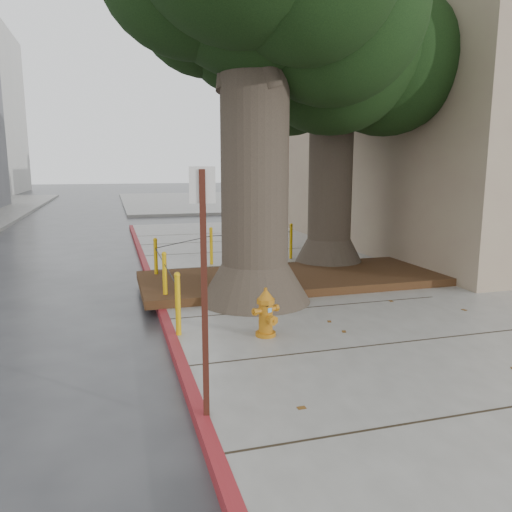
{
  "coord_description": "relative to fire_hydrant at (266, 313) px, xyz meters",
  "views": [
    {
      "loc": [
        -2.77,
        -5.85,
        2.61
      ],
      "look_at": [
        -0.46,
        2.09,
        1.1
      ],
      "focal_mm": 35.0,
      "sensor_mm": 36.0,
      "label": 1
    }
  ],
  "objects": [
    {
      "name": "car_silver",
      "position": [
        7.41,
        16.66,
        0.1
      ],
      "size": [
        3.63,
        1.71,
        1.2
      ],
      "primitive_type": "imported",
      "rotation": [
        0.0,
        0.0,
        1.49
      ],
      "color": "#AFAFB4",
      "rests_on": "ground"
    },
    {
      "name": "bollard_ring",
      "position": [
        -0.18,
        3.58,
        0.16
      ],
      "size": [
        3.79,
        5.39,
        0.95
      ],
      "color": "#D19E0B",
      "rests_on": "sidewalk_main"
    },
    {
      "name": "building_side_white",
      "position": [
        16.68,
        25.2,
        4.0
      ],
      "size": [
        10.0,
        10.0,
        9.0
      ],
      "primitive_type": "cube",
      "color": "silver",
      "rests_on": "ground"
    },
    {
      "name": "planter_bed",
      "position": [
        1.58,
        3.1,
        -0.27
      ],
      "size": [
        6.4,
        2.6,
        0.16
      ],
      "primitive_type": "cube",
      "color": "black",
      "rests_on": "sidewalk_main"
    },
    {
      "name": "sidewalk_far",
      "position": [
        6.68,
        29.2,
        -0.43
      ],
      "size": [
        16.0,
        20.0,
        0.15
      ],
      "primitive_type": "cube",
      "color": "slate",
      "rests_on": "ground"
    },
    {
      "name": "building_side_grey",
      "position": [
        22.68,
        31.2,
        5.5
      ],
      "size": [
        12.0,
        14.0,
        12.0
      ],
      "primitive_type": "cube",
      "color": "slate",
      "rests_on": "ground"
    },
    {
      "name": "tree_far",
      "position": [
        3.32,
        4.53,
        4.52
      ],
      "size": [
        4.5,
        3.8,
        7.17
      ],
      "color": "#4C3F33",
      "rests_on": "sidewalk_main"
    },
    {
      "name": "building_corner",
      "position": [
        10.68,
        7.7,
        4.5
      ],
      "size": [
        12.0,
        13.0,
        10.0
      ],
      "primitive_type": "cube",
      "color": "gray",
      "rests_on": "ground"
    },
    {
      "name": "ground",
      "position": [
        0.68,
        -0.8,
        -0.5
      ],
      "size": [
        140.0,
        140.0,
        0.0
      ],
      "primitive_type": "plane",
      "color": "#28282B",
      "rests_on": "ground"
    },
    {
      "name": "curb_red",
      "position": [
        -1.32,
        1.7,
        -0.43
      ],
      "size": [
        0.14,
        26.0,
        0.16
      ],
      "primitive_type": "cube",
      "color": "maroon",
      "rests_on": "ground"
    },
    {
      "name": "signpost",
      "position": [
        -1.27,
        -2.07,
        1.03
      ],
      "size": [
        0.24,
        0.07,
        2.45
      ],
      "rotation": [
        0.0,
        0.0,
        -0.23
      ],
      "color": "#471911",
      "rests_on": "sidewalk_main"
    },
    {
      "name": "car_red",
      "position": [
        10.46,
        18.43,
        0.06
      ],
      "size": [
        3.47,
        1.37,
        1.13
      ],
      "primitive_type": "imported",
      "rotation": [
        0.0,
        0.0,
        1.52
      ],
      "color": "maroon",
      "rests_on": "ground"
    },
    {
      "name": "fire_hydrant",
      "position": [
        0.0,
        0.0,
        0.0
      ],
      "size": [
        0.38,
        0.38,
        0.72
      ],
      "rotation": [
        0.0,
        0.0,
        0.31
      ],
      "color": "#B96E13",
      "rests_on": "sidewalk_main"
    }
  ]
}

